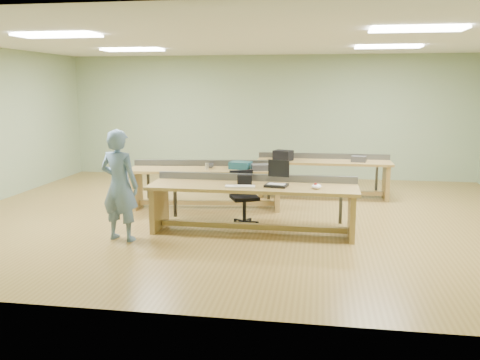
{
  "coord_description": "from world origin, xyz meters",
  "views": [
    {
      "loc": [
        1.3,
        -8.58,
        2.24
      ],
      "look_at": [
        0.03,
        -0.6,
        0.75
      ],
      "focal_mm": 38.0,
      "sensor_mm": 36.0,
      "label": 1
    }
  ],
  "objects_px": {
    "workbench_back": "(323,170)",
    "drinks_can": "(207,166)",
    "person": "(120,185)",
    "parts_bin_grey": "(263,167)",
    "camera_bag": "(245,179)",
    "parts_bin_teal": "(240,165)",
    "workbench_mid": "(207,178)",
    "mug": "(211,166)",
    "workbench_front": "(253,197)",
    "task_chair": "(244,205)",
    "laptop_base": "(276,185)"
  },
  "relations": [
    {
      "from": "task_chair",
      "to": "mug",
      "type": "xyz_separation_m",
      "value": [
        -0.78,
        1.06,
        0.47
      ]
    },
    {
      "from": "parts_bin_teal",
      "to": "drinks_can",
      "type": "bearing_deg",
      "value": -165.58
    },
    {
      "from": "person",
      "to": "parts_bin_grey",
      "type": "bearing_deg",
      "value": -118.9
    },
    {
      "from": "workbench_mid",
      "to": "task_chair",
      "type": "distance_m",
      "value": 1.36
    },
    {
      "from": "workbench_mid",
      "to": "task_chair",
      "type": "relative_size",
      "value": 3.3
    },
    {
      "from": "mug",
      "to": "workbench_front",
      "type": "bearing_deg",
      "value": -56.65
    },
    {
      "from": "workbench_back",
      "to": "mug",
      "type": "height_order",
      "value": "workbench_back"
    },
    {
      "from": "task_chair",
      "to": "mug",
      "type": "height_order",
      "value": "task_chair"
    },
    {
      "from": "task_chair",
      "to": "mug",
      "type": "distance_m",
      "value": 1.4
    },
    {
      "from": "person",
      "to": "parts_bin_grey",
      "type": "distance_m",
      "value": 2.84
    },
    {
      "from": "workbench_front",
      "to": "mug",
      "type": "bearing_deg",
      "value": 123.65
    },
    {
      "from": "parts_bin_teal",
      "to": "laptop_base",
      "type": "bearing_deg",
      "value": -63.24
    },
    {
      "from": "parts_bin_grey",
      "to": "workbench_mid",
      "type": "bearing_deg",
      "value": 177.16
    },
    {
      "from": "task_chair",
      "to": "mug",
      "type": "bearing_deg",
      "value": 101.93
    },
    {
      "from": "workbench_front",
      "to": "mug",
      "type": "height_order",
      "value": "workbench_front"
    },
    {
      "from": "camera_bag",
      "to": "parts_bin_grey",
      "type": "distance_m",
      "value": 1.4
    },
    {
      "from": "workbench_back",
      "to": "mug",
      "type": "relative_size",
      "value": 24.66
    },
    {
      "from": "workbench_back",
      "to": "drinks_can",
      "type": "distance_m",
      "value": 2.59
    },
    {
      "from": "laptop_base",
      "to": "parts_bin_grey",
      "type": "xyz_separation_m",
      "value": [
        -0.39,
        1.52,
        0.03
      ]
    },
    {
      "from": "workbench_back",
      "to": "camera_bag",
      "type": "relative_size",
      "value": 12.11
    },
    {
      "from": "laptop_base",
      "to": "parts_bin_teal",
      "type": "xyz_separation_m",
      "value": [
        -0.8,
        1.6,
        0.05
      ]
    },
    {
      "from": "parts_bin_teal",
      "to": "drinks_can",
      "type": "relative_size",
      "value": 3.24
    },
    {
      "from": "workbench_front",
      "to": "mug",
      "type": "distance_m",
      "value": 1.83
    },
    {
      "from": "person",
      "to": "laptop_base",
      "type": "height_order",
      "value": "person"
    },
    {
      "from": "person",
      "to": "parts_bin_teal",
      "type": "xyz_separation_m",
      "value": [
        1.43,
        2.23,
        -0.01
      ]
    },
    {
      "from": "workbench_mid",
      "to": "mug",
      "type": "height_order",
      "value": "workbench_mid"
    },
    {
      "from": "workbench_front",
      "to": "workbench_mid",
      "type": "height_order",
      "value": "same"
    },
    {
      "from": "parts_bin_grey",
      "to": "workbench_front",
      "type": "bearing_deg",
      "value": -89.39
    },
    {
      "from": "person",
      "to": "drinks_can",
      "type": "relative_size",
      "value": 14.37
    },
    {
      "from": "workbench_front",
      "to": "drinks_can",
      "type": "xyz_separation_m",
      "value": [
        -1.03,
        1.36,
        0.24
      ]
    },
    {
      "from": "workbench_back",
      "to": "drinks_can",
      "type": "xyz_separation_m",
      "value": [
        -2.12,
        -1.47,
        0.25
      ]
    },
    {
      "from": "person",
      "to": "camera_bag",
      "type": "distance_m",
      "value": 1.89
    },
    {
      "from": "mug",
      "to": "drinks_can",
      "type": "height_order",
      "value": "drinks_can"
    },
    {
      "from": "workbench_mid",
      "to": "drinks_can",
      "type": "distance_m",
      "value": 0.28
    },
    {
      "from": "camera_bag",
      "to": "parts_bin_grey",
      "type": "bearing_deg",
      "value": 77.51
    },
    {
      "from": "laptop_base",
      "to": "mug",
      "type": "height_order",
      "value": "mug"
    },
    {
      "from": "workbench_front",
      "to": "workbench_mid",
      "type": "distance_m",
      "value": 1.83
    },
    {
      "from": "workbench_front",
      "to": "laptop_base",
      "type": "relative_size",
      "value": 9.74
    },
    {
      "from": "mug",
      "to": "drinks_can",
      "type": "bearing_deg",
      "value": -103.25
    },
    {
      "from": "laptop_base",
      "to": "camera_bag",
      "type": "xyz_separation_m",
      "value": [
        -0.5,
        0.12,
        0.06
      ]
    },
    {
      "from": "person",
      "to": "camera_bag",
      "type": "relative_size",
      "value": 7.3
    },
    {
      "from": "workbench_mid",
      "to": "person",
      "type": "relative_size",
      "value": 1.76
    },
    {
      "from": "workbench_back",
      "to": "workbench_front",
      "type": "bearing_deg",
      "value": -111.45
    },
    {
      "from": "laptop_base",
      "to": "camera_bag",
      "type": "height_order",
      "value": "camera_bag"
    },
    {
      "from": "person",
      "to": "parts_bin_teal",
      "type": "relative_size",
      "value": 4.43
    },
    {
      "from": "camera_bag",
      "to": "parts_bin_grey",
      "type": "height_order",
      "value": "camera_bag"
    },
    {
      "from": "workbench_front",
      "to": "person",
      "type": "distance_m",
      "value": 2.02
    },
    {
      "from": "workbench_mid",
      "to": "laptop_base",
      "type": "xyz_separation_m",
      "value": [
        1.44,
        -1.57,
        0.21
      ]
    },
    {
      "from": "person",
      "to": "drinks_can",
      "type": "bearing_deg",
      "value": -100.03
    },
    {
      "from": "workbench_mid",
      "to": "workbench_back",
      "type": "relative_size",
      "value": 1.06
    }
  ]
}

